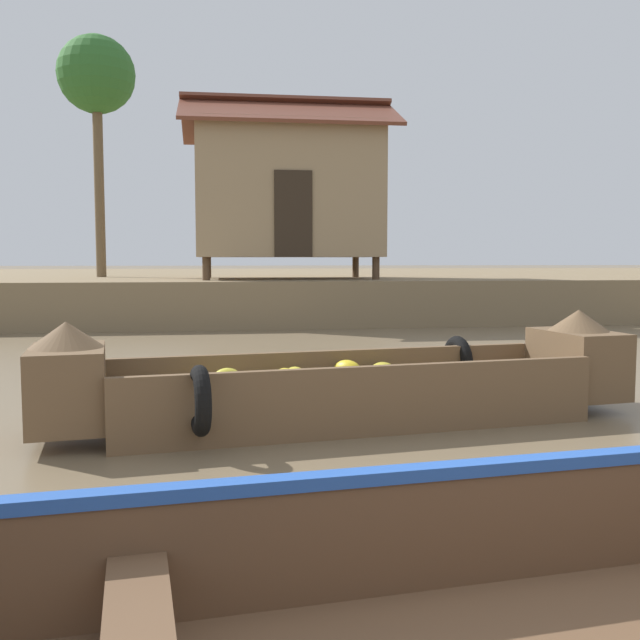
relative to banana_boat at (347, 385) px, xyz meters
name	(u,v)px	position (x,y,z in m)	size (l,w,h in m)	color
ground_plane	(292,343)	(0.13, 5.88, -0.33)	(300.00, 300.00, 0.00)	#726047
riverbank_strip	(255,287)	(0.13, 18.11, 0.15)	(160.00, 20.00, 0.96)	#7F6B4C
banana_boat	(347,385)	(0.00, 0.00, 0.00)	(5.19, 2.14, 0.93)	brown
viewer_boat	(507,632)	(-0.24, -3.99, -0.04)	(6.38, 2.02, 0.90)	brown
stilt_house_left	(287,190)	(0.48, 10.37, 2.66)	(4.74, 3.20, 4.08)	#4C3826
palm_tree_near	(96,79)	(-3.99, 12.51, 5.49)	(1.88, 1.88, 5.90)	brown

